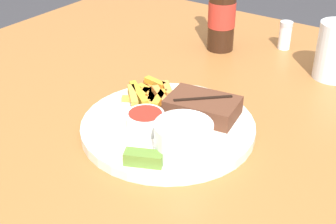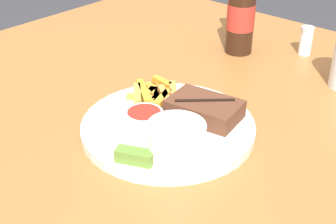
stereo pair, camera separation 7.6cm
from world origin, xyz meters
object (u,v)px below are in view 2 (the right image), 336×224
at_px(coleslaw_cup, 176,138).
at_px(beer_bottle, 241,15).
at_px(dinner_plate, 168,127).
at_px(dipping_sauce_cup, 144,119).
at_px(steak_portion, 204,109).
at_px(salt_shaker, 306,41).
at_px(knife_utensil, 179,111).
at_px(fork_utensil, 139,105).
at_px(pickle_spear, 135,156).

xyz_separation_m(coleslaw_cup, beer_bottle, (-0.17, 0.42, 0.04)).
height_order(dinner_plate, dipping_sauce_cup, dipping_sauce_cup).
distance_m(steak_portion, salt_shaker, 0.40).
relative_size(knife_utensil, salt_shaker, 2.45).
height_order(dipping_sauce_cup, fork_utensil, dipping_sauce_cup).
distance_m(pickle_spear, fork_utensil, 0.17).
height_order(knife_utensil, salt_shaker, salt_shaker).
relative_size(fork_utensil, beer_bottle, 0.55).
height_order(dipping_sauce_cup, salt_shaker, salt_shaker).
bearing_deg(fork_utensil, pickle_spear, -41.47).
height_order(dinner_plate, pickle_spear, pickle_spear).
height_order(pickle_spear, knife_utensil, pickle_spear).
height_order(dipping_sauce_cup, knife_utensil, dipping_sauce_cup).
relative_size(steak_portion, fork_utensil, 0.95).
bearing_deg(dinner_plate, steak_portion, 58.41).
xyz_separation_m(fork_utensil, beer_bottle, (-0.03, 0.35, 0.07)).
bearing_deg(steak_portion, dipping_sauce_cup, -119.47).
bearing_deg(fork_utensil, beer_bottle, 100.70).
bearing_deg(salt_shaker, fork_utensil, -101.61).
relative_size(dinner_plate, beer_bottle, 1.17).
height_order(dipping_sauce_cup, pickle_spear, dipping_sauce_cup).
bearing_deg(beer_bottle, steak_portion, -65.68).
relative_size(coleslaw_cup, beer_bottle, 0.35).
bearing_deg(beer_bottle, knife_utensil, -73.35).
bearing_deg(knife_utensil, dinner_plate, -145.41).
height_order(dinner_plate, beer_bottle, beer_bottle).
xyz_separation_m(steak_portion, salt_shaker, (-0.02, 0.39, -0.00)).
xyz_separation_m(coleslaw_cup, dipping_sauce_cup, (-0.09, 0.02, -0.01)).
distance_m(dinner_plate, dipping_sauce_cup, 0.05).
bearing_deg(salt_shaker, dinner_plate, -91.96).
xyz_separation_m(steak_portion, coleslaw_cup, (0.04, -0.11, 0.01)).
distance_m(dinner_plate, knife_utensil, 0.04).
xyz_separation_m(pickle_spear, salt_shaker, (-0.02, 0.56, 0.00)).
bearing_deg(pickle_spear, beer_bottle, 106.66).
relative_size(dinner_plate, steak_portion, 2.25).
bearing_deg(pickle_spear, knife_utensil, 106.66).
distance_m(dipping_sauce_cup, knife_utensil, 0.08).
distance_m(dipping_sauce_cup, salt_shaker, 0.49).
xyz_separation_m(dinner_plate, fork_utensil, (-0.08, 0.01, 0.01)).
bearing_deg(beer_bottle, dinner_plate, -73.73).
relative_size(pickle_spear, knife_utensil, 0.38).
xyz_separation_m(dinner_plate, salt_shaker, (0.02, 0.45, 0.02)).
bearing_deg(knife_utensil, beer_bottle, 38.40).
height_order(dinner_plate, knife_utensil, knife_utensil).
distance_m(pickle_spear, knife_utensil, 0.16).
height_order(dinner_plate, fork_utensil, fork_utensil).
bearing_deg(dinner_plate, coleslaw_cup, -40.59).
relative_size(dinner_plate, pickle_spear, 4.81).
xyz_separation_m(pickle_spear, knife_utensil, (-0.05, 0.15, -0.01)).
height_order(dipping_sauce_cup, beer_bottle, beer_bottle).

